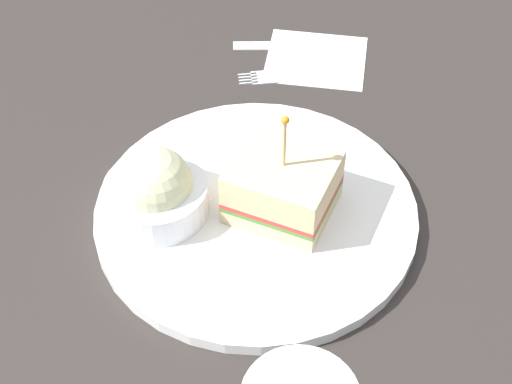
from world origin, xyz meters
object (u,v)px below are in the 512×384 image
(sandwich_half_center, at_px, (283,187))
(knife, at_px, (283,45))
(napkin, at_px, (316,59))
(coleslaw_bowl, at_px, (156,190))
(fork, at_px, (282,75))
(plate, at_px, (256,212))

(sandwich_half_center, height_order, knife, sandwich_half_center)
(sandwich_half_center, bearing_deg, napkin, -79.64)
(coleslaw_bowl, height_order, fork, coleslaw_bowl)
(napkin, bearing_deg, plate, 94.98)
(sandwich_half_center, xyz_separation_m, napkin, (0.04, -0.23, -0.04))
(sandwich_half_center, height_order, coleslaw_bowl, sandwich_half_center)
(sandwich_half_center, height_order, napkin, sandwich_half_center)
(napkin, distance_m, knife, 0.04)
(sandwich_half_center, distance_m, fork, 0.20)
(fork, bearing_deg, plate, 103.03)
(plate, relative_size, knife, 2.33)
(fork, height_order, knife, same)
(fork, bearing_deg, knife, -71.93)
(knife, bearing_deg, napkin, 166.01)
(napkin, height_order, knife, knife)
(sandwich_half_center, relative_size, knife, 0.86)
(plate, distance_m, coleslaw_bowl, 0.09)
(sandwich_half_center, xyz_separation_m, fork, (0.07, -0.19, -0.04))
(sandwich_half_center, distance_m, knife, 0.26)
(coleslaw_bowl, height_order, napkin, coleslaw_bowl)
(sandwich_half_center, distance_m, coleslaw_bowl, 0.11)
(plate, xyz_separation_m, knife, (0.06, -0.25, -0.00))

